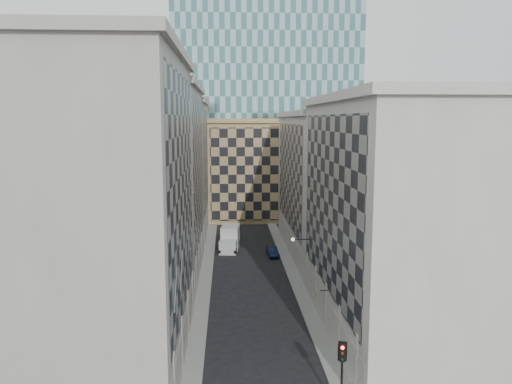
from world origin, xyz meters
name	(u,v)px	position (x,y,z in m)	size (l,w,h in m)	color
sidewalk_west	(205,279)	(-5.25, 30.00, 0.07)	(1.50, 100.00, 0.15)	gray
sidewalk_east	(295,278)	(5.25, 30.00, 0.07)	(1.50, 100.00, 0.15)	gray
bldg_left_a	(117,210)	(-10.88, 11.00, 11.82)	(10.80, 22.80, 23.70)	#99958A
bldg_left_b	(158,181)	(-10.88, 33.00, 11.32)	(10.80, 22.80, 22.70)	gray
bldg_left_c	(176,168)	(-10.88, 55.00, 10.83)	(10.80, 22.80, 21.70)	#99958A
bldg_right_a	(384,217)	(10.88, 15.00, 10.32)	(10.80, 26.80, 20.70)	#B7B1A7
bldg_right_b	(324,183)	(10.89, 42.00, 9.85)	(10.80, 28.80, 19.70)	#B7B1A7
tan_block	(251,168)	(2.00, 67.90, 9.44)	(16.80, 14.80, 18.80)	tan
church_tower	(239,80)	(0.00, 82.00, 26.95)	(7.20, 7.20, 51.50)	#302925
flagpoles_left	(179,279)	(-5.90, 6.00, 8.00)	(0.10, 6.33, 2.33)	gray
bracket_lamp	(295,239)	(4.38, 24.00, 6.20)	(1.98, 0.36, 0.36)	black
traffic_light	(342,362)	(4.55, 2.70, 3.46)	(0.57, 0.55, 4.62)	black
box_truck	(230,240)	(-2.31, 43.78, 1.44)	(3.14, 6.28, 3.31)	silver
dark_car	(272,252)	(3.50, 39.84, 0.63)	(1.32, 3.80, 1.25)	#0F1937
shop_sign	(317,294)	(4.98, 14.01, 3.84)	(1.11, 0.63, 0.70)	black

